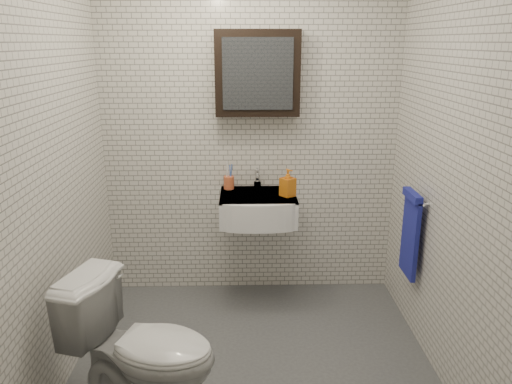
# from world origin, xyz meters

# --- Properties ---
(ground) EXTENTS (2.20, 2.00, 0.01)m
(ground) POSITION_xyz_m (0.00, 0.00, 0.01)
(ground) COLOR #47494E
(ground) RESTS_ON ground
(room_shell) EXTENTS (2.22, 2.02, 2.51)m
(room_shell) POSITION_xyz_m (0.00, 0.00, 1.47)
(room_shell) COLOR silver
(room_shell) RESTS_ON ground
(washbasin) EXTENTS (0.55, 0.50, 0.20)m
(washbasin) POSITION_xyz_m (0.05, 0.73, 0.76)
(washbasin) COLOR white
(washbasin) RESTS_ON room_shell
(faucet) EXTENTS (0.06, 0.20, 0.15)m
(faucet) POSITION_xyz_m (0.05, 0.93, 0.92)
(faucet) COLOR silver
(faucet) RESTS_ON washbasin
(mirror_cabinet) EXTENTS (0.60, 0.15, 0.60)m
(mirror_cabinet) POSITION_xyz_m (0.05, 0.93, 1.70)
(mirror_cabinet) COLOR black
(mirror_cabinet) RESTS_ON room_shell
(towel_rail) EXTENTS (0.09, 0.30, 0.58)m
(towel_rail) POSITION_xyz_m (1.04, 0.35, 0.72)
(towel_rail) COLOR silver
(towel_rail) RESTS_ON room_shell
(toothbrush_cup) EXTENTS (0.10, 0.10, 0.21)m
(toothbrush_cup) POSITION_xyz_m (-0.16, 0.93, 0.90)
(toothbrush_cup) COLOR #C95932
(toothbrush_cup) RESTS_ON washbasin
(soap_bottle) EXTENTS (0.13, 0.13, 0.20)m
(soap_bottle) POSITION_xyz_m (0.26, 0.73, 0.95)
(soap_bottle) COLOR #EB5418
(soap_bottle) RESTS_ON washbasin
(toilet) EXTENTS (0.86, 0.65, 0.79)m
(toilet) POSITION_xyz_m (-0.58, -0.45, 0.39)
(toilet) COLOR silver
(toilet) RESTS_ON ground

